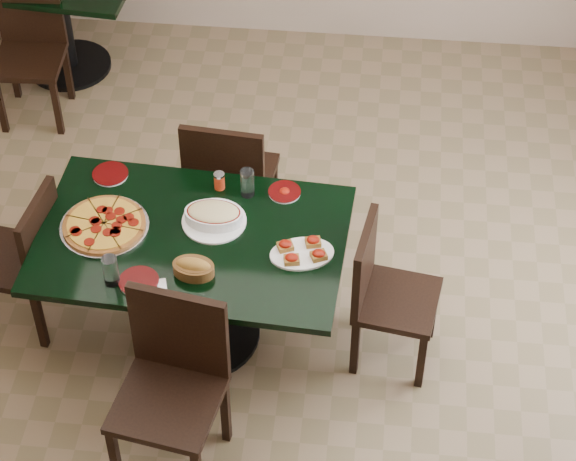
# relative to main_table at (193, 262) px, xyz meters

# --- Properties ---
(floor) EXTENTS (5.50, 5.50, 0.00)m
(floor) POSITION_rel_main_table_xyz_m (0.33, 0.11, -0.57)
(floor) COLOR brown
(floor) RESTS_ON ground
(main_table) EXTENTS (1.59, 1.08, 0.75)m
(main_table) POSITION_rel_main_table_xyz_m (0.00, 0.00, 0.00)
(main_table) COLOR black
(main_table) RESTS_ON floor
(back_table) EXTENTS (1.11, 0.85, 0.75)m
(back_table) POSITION_rel_main_table_xyz_m (-1.27, 2.28, -0.04)
(back_table) COLOR black
(back_table) RESTS_ON floor
(chair_far) EXTENTS (0.49, 0.49, 0.97)m
(chair_far) POSITION_rel_main_table_xyz_m (0.09, 0.68, -0.02)
(chair_far) COLOR black
(chair_far) RESTS_ON floor
(chair_near) EXTENTS (0.55, 0.55, 1.01)m
(chair_near) POSITION_rel_main_table_xyz_m (0.02, -0.73, 0.00)
(chair_near) COLOR black
(chair_near) RESTS_ON floor
(chair_right) EXTENTS (0.47, 0.47, 0.87)m
(chair_right) POSITION_rel_main_table_xyz_m (0.97, -0.01, -0.08)
(chair_right) COLOR black
(chair_right) RESTS_ON floor
(chair_left) EXTENTS (0.47, 0.47, 0.89)m
(chair_left) POSITION_rel_main_table_xyz_m (-0.89, 0.03, -0.07)
(chair_left) COLOR black
(chair_left) RESTS_ON floor
(back_chair_near) EXTENTS (0.44, 0.44, 0.91)m
(back_chair_near) POSITION_rel_main_table_xyz_m (-1.35, 1.84, -0.06)
(back_chair_near) COLOR black
(back_chair_near) RESTS_ON floor
(pepperoni_pizza) EXTENTS (0.45, 0.45, 0.04)m
(pepperoni_pizza) POSITION_rel_main_table_xyz_m (-0.44, 0.02, 0.20)
(pepperoni_pizza) COLOR silver
(pepperoni_pizza) RESTS_ON main_table
(lasagna_casserole) EXTENTS (0.33, 0.33, 0.09)m
(lasagna_casserole) POSITION_rel_main_table_xyz_m (0.10, 0.12, 0.23)
(lasagna_casserole) COLOR white
(lasagna_casserole) RESTS_ON main_table
(bread_basket) EXTENTS (0.22, 0.16, 0.09)m
(bread_basket) POSITION_rel_main_table_xyz_m (0.05, -0.24, 0.22)
(bread_basket) COLOR brown
(bread_basket) RESTS_ON main_table
(bruschetta_platter) EXTENTS (0.37, 0.30, 0.05)m
(bruschetta_platter) POSITION_rel_main_table_xyz_m (0.56, -0.07, 0.21)
(bruschetta_platter) COLOR white
(bruschetta_platter) RESTS_ON main_table
(side_plate_near) EXTENTS (0.19, 0.19, 0.02)m
(side_plate_near) POSITION_rel_main_table_xyz_m (-0.20, -0.33, 0.19)
(side_plate_near) COLOR white
(side_plate_near) RESTS_ON main_table
(side_plate_far_r) EXTENTS (0.17, 0.17, 0.03)m
(side_plate_far_r) POSITION_rel_main_table_xyz_m (0.43, 0.36, 0.19)
(side_plate_far_r) COLOR white
(side_plate_far_r) RESTS_ON main_table
(side_plate_far_l) EXTENTS (0.19, 0.19, 0.02)m
(side_plate_far_l) POSITION_rel_main_table_xyz_m (-0.50, 0.41, 0.19)
(side_plate_far_l) COLOR white
(side_plate_far_l) RESTS_ON main_table
(napkin_setting) EXTENTS (0.17, 0.17, 0.01)m
(napkin_setting) POSITION_rel_main_table_xyz_m (-0.12, -0.38, 0.18)
(napkin_setting) COLOR white
(napkin_setting) RESTS_ON main_table
(water_glass_a) EXTENTS (0.07, 0.07, 0.16)m
(water_glass_a) POSITION_rel_main_table_xyz_m (0.24, 0.34, 0.26)
(water_glass_a) COLOR white
(water_glass_a) RESTS_ON main_table
(water_glass_b) EXTENTS (0.08, 0.08, 0.16)m
(water_glass_b) POSITION_rel_main_table_xyz_m (-0.32, -0.34, 0.26)
(water_glass_b) COLOR white
(water_glass_b) RESTS_ON main_table
(pepper_shaker) EXTENTS (0.06, 0.06, 0.10)m
(pepper_shaker) POSITION_rel_main_table_xyz_m (0.09, 0.37, 0.23)
(pepper_shaker) COLOR red
(pepper_shaker) RESTS_ON main_table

